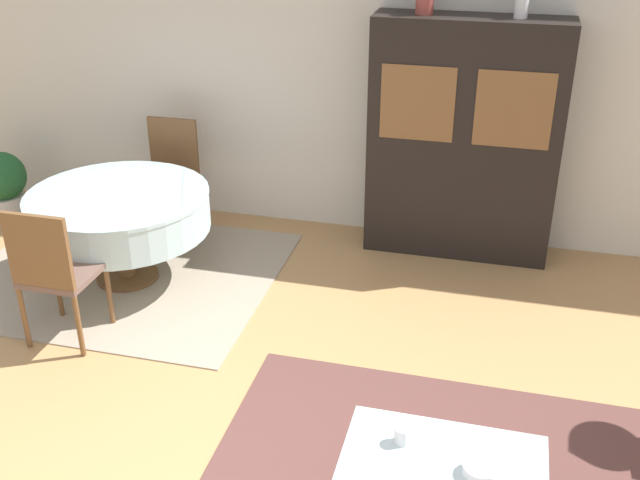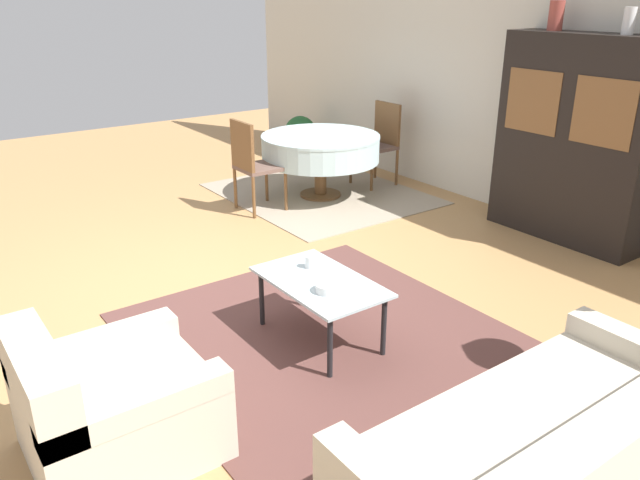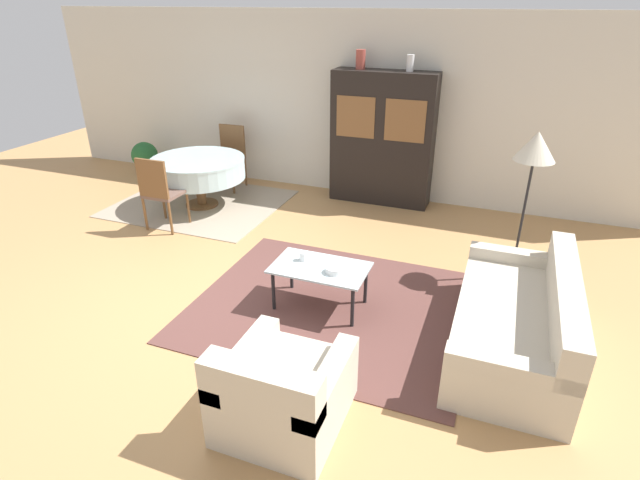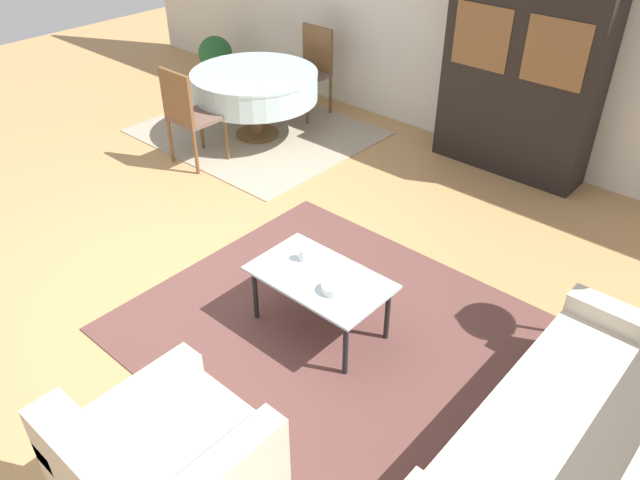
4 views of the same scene
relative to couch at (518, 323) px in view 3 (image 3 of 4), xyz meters
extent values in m
plane|color=tan|center=(-2.93, -0.27, -0.28)|extent=(14.00, 14.00, 0.00)
cube|color=beige|center=(-2.93, 3.36, 1.07)|extent=(10.00, 0.06, 2.70)
cube|color=brown|center=(-1.74, 0.06, -0.27)|extent=(2.74, 2.35, 0.01)
cube|color=gray|center=(-4.57, 2.00, -0.27)|extent=(2.40, 2.04, 0.01)
cube|color=beige|center=(-0.05, 0.00, -0.07)|extent=(0.93, 1.96, 0.42)
cube|color=beige|center=(0.31, 0.00, 0.32)|extent=(0.20, 1.96, 0.36)
cube|color=beige|center=(-0.05, -0.90, 0.20)|extent=(0.93, 0.16, 0.12)
cube|color=beige|center=(-0.05, 0.90, 0.20)|extent=(0.93, 0.16, 0.12)
cube|color=beige|center=(-1.55, -1.47, -0.07)|extent=(0.82, 0.91, 0.41)
cube|color=beige|center=(-1.55, -1.82, 0.30)|extent=(0.82, 0.20, 0.34)
cube|color=beige|center=(-1.89, -1.47, 0.20)|extent=(0.16, 0.91, 0.12)
cube|color=beige|center=(-1.22, -1.47, 0.20)|extent=(0.16, 0.91, 0.12)
cylinder|color=black|center=(-2.27, -0.19, -0.06)|extent=(0.04, 0.04, 0.43)
cylinder|color=black|center=(-1.45, -0.19, -0.06)|extent=(0.04, 0.04, 0.43)
cylinder|color=black|center=(-2.27, 0.25, -0.06)|extent=(0.04, 0.04, 0.43)
cylinder|color=black|center=(-1.45, 0.25, -0.06)|extent=(0.04, 0.04, 0.43)
cube|color=silver|center=(-1.86, 0.03, 0.17)|extent=(0.94, 0.56, 0.02)
cube|color=black|center=(-2.06, 3.10, 0.68)|extent=(1.49, 0.41, 1.92)
cube|color=brown|center=(-2.41, 2.89, 1.02)|extent=(0.57, 0.01, 0.58)
cube|color=brown|center=(-1.70, 2.89, 1.02)|extent=(0.57, 0.01, 0.58)
cylinder|color=brown|center=(-4.50, 1.94, -0.25)|extent=(0.48, 0.48, 0.03)
cylinder|color=brown|center=(-4.50, 1.94, -0.06)|extent=(0.14, 0.14, 0.42)
cylinder|color=silver|center=(-4.50, 1.94, 0.30)|extent=(1.35, 1.35, 0.30)
cylinder|color=silver|center=(-4.50, 1.94, 0.44)|extent=(1.36, 1.36, 0.03)
cylinder|color=brown|center=(-4.70, 1.33, -0.04)|extent=(0.04, 0.04, 0.45)
cylinder|color=brown|center=(-4.29, 1.33, -0.04)|extent=(0.04, 0.04, 0.45)
cylinder|color=brown|center=(-4.70, 0.92, -0.04)|extent=(0.04, 0.04, 0.45)
cylinder|color=brown|center=(-4.29, 0.92, -0.04)|extent=(0.04, 0.04, 0.45)
cube|color=brown|center=(-4.50, 1.12, 0.20)|extent=(0.44, 0.44, 0.04)
cube|color=brown|center=(-4.50, 0.92, 0.47)|extent=(0.44, 0.04, 0.50)
cylinder|color=brown|center=(-4.29, 2.55, -0.04)|extent=(0.04, 0.04, 0.45)
cylinder|color=brown|center=(-4.70, 2.55, -0.04)|extent=(0.04, 0.04, 0.45)
cylinder|color=brown|center=(-4.29, 2.96, -0.04)|extent=(0.04, 0.04, 0.45)
cylinder|color=brown|center=(-4.70, 2.96, -0.04)|extent=(0.04, 0.04, 0.45)
cube|color=brown|center=(-4.50, 2.76, 0.20)|extent=(0.44, 0.44, 0.04)
cube|color=brown|center=(-4.50, 2.96, 0.47)|extent=(0.44, 0.04, 0.50)
cylinder|color=black|center=(-0.06, 1.35, -0.27)|extent=(0.28, 0.28, 0.02)
cylinder|color=black|center=(-0.06, 1.35, 0.42)|extent=(0.03, 0.03, 1.35)
cone|color=beige|center=(-0.06, 1.35, 1.22)|extent=(0.41, 0.41, 0.30)
cylinder|color=white|center=(-2.06, 0.09, 0.22)|extent=(0.08, 0.08, 0.09)
cylinder|color=white|center=(-1.69, -0.03, 0.21)|extent=(0.17, 0.17, 0.06)
cylinder|color=#9E4238|center=(-2.43, 3.10, 1.77)|extent=(0.13, 0.13, 0.26)
cylinder|color=white|center=(-1.73, 3.10, 1.75)|extent=(0.10, 0.10, 0.22)
cylinder|color=beige|center=(-6.16, 2.78, -0.18)|extent=(0.34, 0.34, 0.19)
sphere|color=#235B2D|center=(-6.16, 2.78, 0.10)|extent=(0.45, 0.45, 0.45)
camera|label=1|loc=(-1.76, -2.66, 2.62)|focal=42.00mm
camera|label=2|loc=(1.21, -2.19, 1.99)|focal=35.00mm
camera|label=3|loc=(-0.33, -3.96, 2.55)|focal=28.00mm
camera|label=4|loc=(0.32, -2.42, 2.71)|focal=35.00mm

